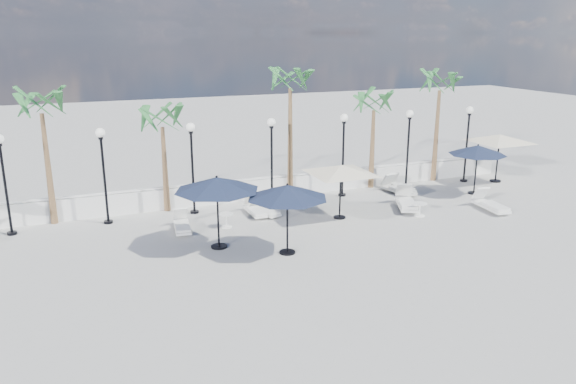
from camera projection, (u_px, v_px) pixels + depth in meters
name	position (u px, v px, depth m)	size (l,w,h in m)	color
ground	(338.00, 255.00, 19.21)	(100.00, 100.00, 0.00)	#979692
balustrade	(264.00, 188.00, 25.77)	(26.00, 0.30, 1.01)	silver
lamppost_0	(3.00, 170.00, 20.54)	(0.36, 0.36, 3.84)	black
lamppost_1	(103.00, 162.00, 21.80)	(0.36, 0.36, 3.84)	black
lamppost_2	(192.00, 155.00, 23.06)	(0.36, 0.36, 3.84)	black
lamppost_3	(272.00, 149.00, 24.32)	(0.36, 0.36, 3.84)	black
lamppost_4	(343.00, 143.00, 25.59)	(0.36, 0.36, 3.84)	black
lamppost_5	(408.00, 138.00, 26.85)	(0.36, 0.36, 3.84)	black
lamppost_6	(468.00, 133.00, 28.11)	(0.36, 0.36, 3.84)	black
palm_0	(41.00, 110.00, 21.23)	(2.60, 2.60, 5.50)	brown
palm_1	(162.00, 123.00, 23.07)	(2.60, 2.60, 4.70)	brown
palm_2	(290.00, 85.00, 24.75)	(2.60, 2.60, 6.10)	brown
palm_3	(374.00, 107.00, 26.62)	(2.60, 2.60, 4.90)	brown
palm_4	(440.00, 88.00, 27.74)	(2.60, 2.60, 5.70)	brown
lounger_2	(264.00, 210.00, 23.45)	(1.05, 1.69, 0.60)	silver
lounger_3	(182.00, 225.00, 21.59)	(0.79, 1.82, 0.66)	silver
lounger_4	(255.00, 210.00, 23.47)	(0.56, 1.69, 0.63)	silver
lounger_5	(398.00, 188.00, 26.58)	(0.93, 2.02, 0.73)	silver
lounger_6	(400.00, 186.00, 27.03)	(0.63, 1.83, 0.68)	silver
lounger_7	(406.00, 202.00, 24.35)	(1.52, 2.24, 0.81)	silver
lounger_8	(491.00, 204.00, 24.07)	(0.85, 2.05, 0.75)	silver
side_table_1	(226.00, 219.00, 21.92)	(0.57, 0.57, 0.56)	silver
side_table_2	(420.00, 208.00, 23.25)	(0.58, 0.58, 0.56)	silver
parasol_navy_left	(217.00, 184.00, 19.31)	(2.98, 2.98, 2.63)	black
parasol_navy_mid	(287.00, 192.00, 18.82)	(2.79, 2.79, 2.51)	black
parasol_navy_right	(478.00, 150.00, 26.04)	(2.66, 2.66, 2.39)	black
parasol_cream_sq_a	(341.00, 166.00, 22.51)	(4.87, 4.87, 2.39)	black
parasol_cream_sq_b	(500.00, 135.00, 28.11)	(5.24, 5.24, 2.62)	black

